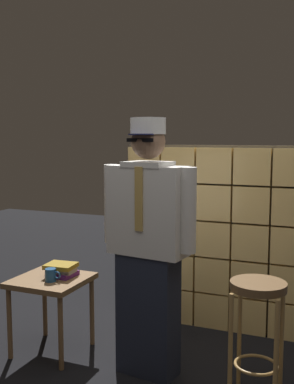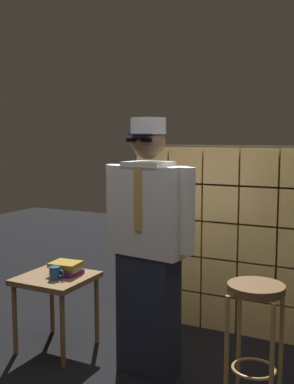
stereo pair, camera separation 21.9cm
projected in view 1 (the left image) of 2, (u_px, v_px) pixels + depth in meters
glass_block_wall at (214, 239)px, 3.94m from camera, size 1.58×0.10×1.58m
standing_person at (148, 244)px, 3.13m from camera, size 0.70×0.33×1.75m
bar_stool at (258, 312)px, 2.84m from camera, size 0.34×0.34×0.75m
side_table at (51, 288)px, 3.51m from camera, size 0.52×0.52×0.57m
book_stack at (62, 270)px, 3.53m from camera, size 0.23×0.21×0.10m
coffee_mug at (51, 275)px, 3.41m from camera, size 0.13×0.08×0.09m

